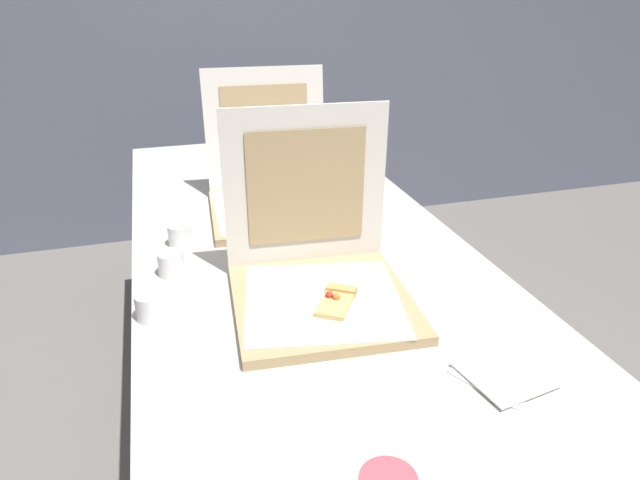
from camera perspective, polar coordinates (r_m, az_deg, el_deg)
name	(u,v)px	position (r m, az deg, el deg)	size (l,w,h in m)	color
table	(297,255)	(1.54, -2.33, -1.50)	(0.84, 2.02, 0.73)	beige
pizza_box_front	(319,275)	(1.21, -0.12, -3.50)	(0.40, 0.40, 0.39)	tan
pizza_box_middle	(274,192)	(1.69, -4.68, 4.83)	(0.40, 0.44, 0.39)	tan
cup_white_near_center	(171,264)	(1.36, -14.71, -2.32)	(0.06, 0.06, 0.06)	white
cup_white_near_left	(150,306)	(1.21, -16.66, -6.39)	(0.06, 0.06, 0.06)	white
cup_white_mid	(180,235)	(1.51, -13.89, 0.50)	(0.06, 0.06, 0.06)	white
napkin_pile	(503,373)	(1.07, 17.92, -12.61)	(0.18, 0.18, 0.01)	white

